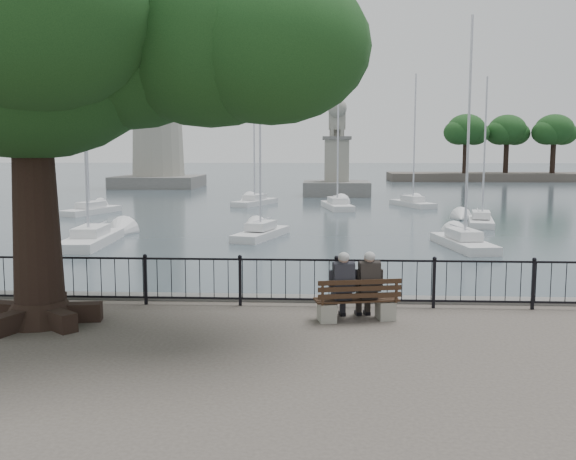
# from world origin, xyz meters

# --- Properties ---
(harbor) EXTENTS (260.00, 260.00, 1.20)m
(harbor) POSITION_xyz_m (0.00, 3.00, -0.50)
(harbor) COLOR #5D5B59
(harbor) RESTS_ON ground
(railing) EXTENTS (22.06, 0.06, 1.00)m
(railing) POSITION_xyz_m (0.00, 2.50, 0.56)
(railing) COLOR black
(railing) RESTS_ON ground
(bench) EXTENTS (1.66, 0.79, 0.84)m
(bench) POSITION_xyz_m (1.37, 1.43, 0.29)
(bench) COLOR gray
(bench) RESTS_ON ground
(person_left) EXTENTS (0.46, 0.71, 1.34)m
(person_left) POSITION_xyz_m (1.08, 1.46, 0.61)
(person_left) COLOR black
(person_left) RESTS_ON ground
(person_right) EXTENTS (0.46, 0.71, 1.34)m
(person_right) POSITION_xyz_m (1.57, 1.56, 0.61)
(person_right) COLOR black
(person_right) RESTS_ON ground
(tree) EXTENTS (10.01, 6.99, 8.17)m
(tree) POSITION_xyz_m (-3.83, 1.10, 5.37)
(tree) COLOR black
(tree) RESTS_ON ground
(lighthouse) EXTENTS (9.28, 9.28, 28.64)m
(lighthouse) POSITION_xyz_m (-18.00, 62.00, 10.99)
(lighthouse) COLOR #5D5B59
(lighthouse) RESTS_ON ground
(lion_monument) EXTENTS (6.14, 6.14, 9.02)m
(lion_monument) POSITION_xyz_m (2.00, 49.93, 1.27)
(lion_monument) COLOR #5D5B59
(lion_monument) RESTS_ON ground
(sailboat_a) EXTENTS (1.93, 5.75, 11.49)m
(sailboat_a) POSITION_xyz_m (-9.67, 17.46, -0.67)
(sailboat_a) COLOR silver
(sailboat_a) RESTS_ON ground
(sailboat_b) EXTENTS (2.56, 4.85, 10.68)m
(sailboat_b) POSITION_xyz_m (-2.26, 20.17, -0.66)
(sailboat_b) COLOR silver
(sailboat_b) RESTS_ON ground
(sailboat_c) EXTENTS (2.11, 5.12, 9.96)m
(sailboat_c) POSITION_xyz_m (6.85, 17.45, -0.69)
(sailboat_c) COLOR silver
(sailboat_c) RESTS_ON ground
(sailboat_d) EXTENTS (2.18, 4.80, 8.41)m
(sailboat_d) POSITION_xyz_m (9.71, 26.17, -0.72)
(sailboat_d) COLOR silver
(sailboat_d) RESTS_ON ground
(sailboat_e) EXTENTS (2.80, 5.25, 10.38)m
(sailboat_e) POSITION_xyz_m (-14.77, 31.39, -0.68)
(sailboat_e) COLOR silver
(sailboat_e) RESTS_ON ground
(sailboat_f) EXTENTS (2.40, 5.62, 10.81)m
(sailboat_f) POSITION_xyz_m (1.78, 35.85, -0.68)
(sailboat_f) COLOR silver
(sailboat_f) RESTS_ON ground
(sailboat_g) EXTENTS (3.07, 5.19, 9.99)m
(sailboat_g) POSITION_xyz_m (7.50, 38.21, -0.69)
(sailboat_g) COLOR silver
(sailboat_g) RESTS_ON ground
(sailboat_h) EXTENTS (3.27, 5.46, 11.78)m
(sailboat_h) POSITION_xyz_m (-4.53, 38.83, -0.65)
(sailboat_h) COLOR silver
(sailboat_h) RESTS_ON ground
(far_shore) EXTENTS (30.00, 8.60, 9.18)m
(far_shore) POSITION_xyz_m (25.54, 79.46, 3.00)
(far_shore) COLOR #46403B
(far_shore) RESTS_ON ground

